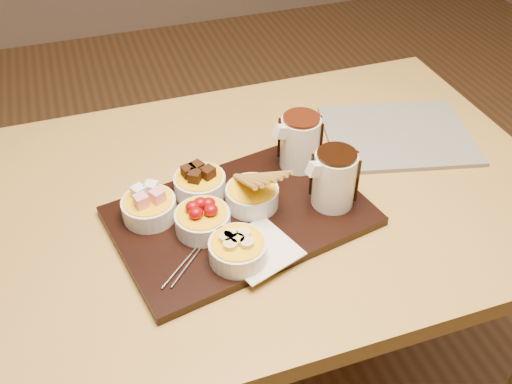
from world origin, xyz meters
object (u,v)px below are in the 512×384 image
object	(u,v)px
serving_board	(241,216)
newspaper	(398,135)
pitcher_dark_chocolate	(334,180)
bowl_strawberries	(203,221)
pitcher_milk_chocolate	(300,143)
dining_table	(258,225)

from	to	relation	value
serving_board	newspaper	bearing A→B (deg)	8.30
pitcher_dark_chocolate	newspaper	distance (m)	0.31
serving_board	bowl_strawberries	size ratio (longest dim) A/B	4.60
newspaper	bowl_strawberries	bearing A→B (deg)	-147.89
serving_board	newspaper	distance (m)	0.44
newspaper	pitcher_milk_chocolate	bearing A→B (deg)	-156.82
bowl_strawberries	pitcher_milk_chocolate	xyz separation A→B (m)	(0.24, 0.12, 0.04)
bowl_strawberries	pitcher_dark_chocolate	bearing A→B (deg)	-1.60
dining_table	bowl_strawberries	size ratio (longest dim) A/B	12.00
dining_table	newspaper	world-z (taller)	newspaper
bowl_strawberries	pitcher_milk_chocolate	distance (m)	0.27
pitcher_milk_chocolate	newspaper	size ratio (longest dim) A/B	0.34
pitcher_milk_chocolate	newspaper	xyz separation A→B (m)	(0.26, 0.04, -0.07)
serving_board	newspaper	world-z (taller)	serving_board
serving_board	pitcher_dark_chocolate	world-z (taller)	pitcher_dark_chocolate
serving_board	pitcher_milk_chocolate	distance (m)	0.20
serving_board	bowl_strawberries	world-z (taller)	bowl_strawberries
bowl_strawberries	pitcher_dark_chocolate	distance (m)	0.25
pitcher_milk_chocolate	serving_board	bearing A→B (deg)	-158.20
dining_table	pitcher_dark_chocolate	bearing A→B (deg)	-41.37
pitcher_milk_chocolate	newspaper	world-z (taller)	pitcher_milk_chocolate
dining_table	pitcher_milk_chocolate	size ratio (longest dim) A/B	10.98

